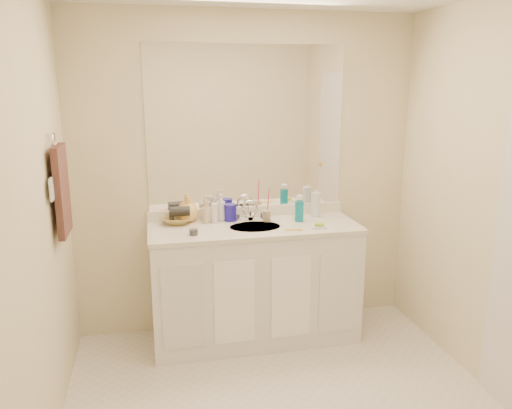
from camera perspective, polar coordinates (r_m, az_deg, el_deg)
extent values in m
cube|color=beige|center=(3.80, -1.05, 3.33)|extent=(2.60, 0.02, 2.40)
cube|color=beige|center=(1.46, 20.10, -15.12)|extent=(2.60, 0.02, 2.40)
cube|color=beige|center=(2.53, -24.89, -3.30)|extent=(0.02, 2.60, 2.40)
cube|color=silver|center=(3.76, -0.16, -9.11)|extent=(1.50, 0.55, 0.85)
cube|color=silver|center=(3.61, -0.17, -2.67)|extent=(1.52, 0.57, 0.03)
cube|color=white|center=(3.85, -0.98, -0.81)|extent=(1.52, 0.03, 0.08)
cylinder|color=silver|center=(3.60, -0.10, -2.71)|extent=(0.37, 0.37, 0.02)
cylinder|color=silver|center=(3.75, -0.68, -0.96)|extent=(0.02, 0.02, 0.11)
cube|color=white|center=(3.75, -1.05, 8.74)|extent=(1.48, 0.01, 1.20)
cylinder|color=#1E179F|center=(3.73, -2.95, -0.92)|extent=(0.10, 0.10, 0.13)
cylinder|color=tan|center=(3.72, 1.24, -1.31)|extent=(0.06, 0.06, 0.08)
cylinder|color=#E93D6D|center=(3.69, 1.40, 0.34)|extent=(0.02, 0.04, 0.20)
cylinder|color=#0C7C94|center=(3.72, 4.96, -0.75)|extent=(0.08, 0.08, 0.16)
cylinder|color=silver|center=(3.86, 6.83, -0.02)|extent=(0.09, 0.09, 0.19)
cube|color=silver|center=(3.59, 7.22, -2.56)|extent=(0.12, 0.10, 0.01)
cube|color=#95BA2D|center=(3.58, 7.23, -2.28)|extent=(0.07, 0.05, 0.02)
cube|color=gold|center=(3.51, 4.33, -2.89)|extent=(0.13, 0.05, 0.01)
cylinder|color=#383940|center=(3.41, -7.15, -3.16)|extent=(0.08, 0.08, 0.04)
cylinder|color=silver|center=(3.67, -4.77, -1.02)|extent=(0.05, 0.05, 0.15)
imported|color=silver|center=(3.73, -4.04, -0.34)|extent=(0.09, 0.09, 0.20)
imported|color=beige|center=(3.71, -5.57, -0.79)|extent=(0.09, 0.10, 0.16)
imported|color=#E9B55A|center=(3.74, -7.77, -0.50)|extent=(0.17, 0.17, 0.19)
imported|color=olive|center=(3.71, -8.99, -1.76)|extent=(0.25, 0.25, 0.05)
cylinder|color=black|center=(3.69, -8.71, -0.79)|extent=(0.15, 0.09, 0.07)
torus|color=silver|center=(3.20, -22.12, 6.73)|extent=(0.01, 0.11, 0.11)
cube|color=black|center=(3.25, -21.30, 1.50)|extent=(0.04, 0.32, 0.55)
cube|color=silver|center=(3.05, -22.34, 1.62)|extent=(0.01, 0.08, 0.13)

